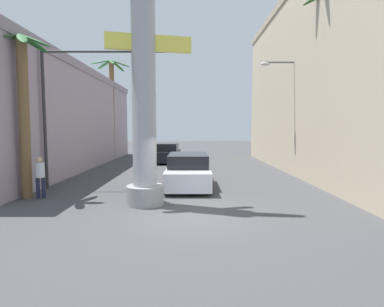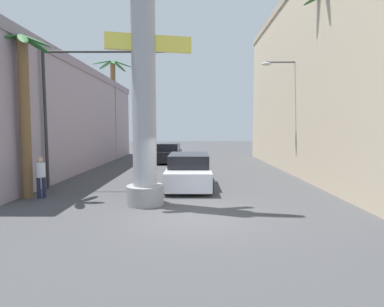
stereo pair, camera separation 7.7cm
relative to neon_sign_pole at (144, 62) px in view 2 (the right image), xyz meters
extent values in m
plane|color=#424244|center=(1.70, 8.53, -5.14)|extent=(88.46, 88.46, 0.00)
cube|color=#9E8C99|center=(-8.41, 10.38, -1.95)|extent=(6.42, 21.71, 6.38)
cube|color=gray|center=(-8.41, 10.38, 1.49)|extent=(6.55, 22.14, 0.50)
cube|color=#C6B293|center=(11.81, 8.28, 0.28)|extent=(8.36, 21.48, 10.85)
cylinder|color=#9E9EA3|center=(-0.01, 0.00, -0.46)|extent=(0.86, 0.86, 9.36)
cylinder|color=gray|center=(-0.01, 0.00, -4.79)|extent=(1.37, 1.37, 0.70)
cube|color=#F2E04C|center=(0.19, 0.00, 0.66)|extent=(3.00, 0.82, 0.56)
cylinder|color=#59595E|center=(8.44, 6.88, -1.76)|extent=(0.16, 0.16, 6.75)
cylinder|color=#59595E|center=(7.21, 6.88, 1.46)|extent=(2.46, 0.10, 0.10)
ellipsoid|color=beige|center=(5.98, 6.88, 1.36)|extent=(0.56, 0.28, 0.20)
cylinder|color=slate|center=(8.04, -0.76, -3.89)|extent=(0.08, 0.08, 2.50)
cube|color=yellow|center=(8.04, -0.76, -2.99)|extent=(0.47, 0.47, 0.64)
cylinder|color=#333333|center=(-5.04, 2.93, -1.97)|extent=(0.14, 0.14, 6.33)
cylinder|color=#333333|center=(-2.28, 2.93, 1.09)|extent=(5.53, 0.10, 0.10)
cube|color=black|center=(-0.34, 2.93, 0.64)|extent=(0.24, 0.24, 0.70)
sphere|color=red|center=(-0.34, 2.80, 0.86)|extent=(0.14, 0.14, 0.14)
sphere|color=yellow|center=(-0.34, 2.80, 0.64)|extent=(0.14, 0.14, 0.14)
sphere|color=green|center=(-0.34, 2.80, 0.42)|extent=(0.14, 0.14, 0.14)
cylinder|color=black|center=(0.58, 5.29, -4.82)|extent=(0.22, 0.64, 0.64)
cylinder|color=black|center=(2.48, 5.30, -4.82)|extent=(0.22, 0.64, 0.64)
cylinder|color=black|center=(0.59, 1.74, -4.82)|extent=(0.22, 0.64, 0.64)
cylinder|color=black|center=(2.49, 1.75, -4.82)|extent=(0.22, 0.64, 0.64)
cube|color=silver|center=(1.54, 3.52, -4.58)|extent=(2.01, 5.07, 0.80)
cube|color=black|center=(1.54, 3.52, -3.88)|extent=(1.85, 2.79, 0.60)
cylinder|color=black|center=(-1.05, 14.93, -4.82)|extent=(0.25, 0.65, 0.64)
cylinder|color=black|center=(0.64, 14.87, -4.82)|extent=(0.25, 0.65, 0.64)
cylinder|color=black|center=(-1.16, 11.95, -4.82)|extent=(0.25, 0.65, 0.64)
cylinder|color=black|center=(0.52, 11.88, -4.82)|extent=(0.25, 0.65, 0.64)
cube|color=black|center=(-0.26, 13.41, -4.58)|extent=(1.95, 4.33, 0.80)
cube|color=black|center=(-0.26, 13.41, -3.88)|extent=(1.73, 2.41, 0.60)
cylinder|color=brown|center=(-5.39, 15.92, -0.84)|extent=(0.50, 0.50, 8.60)
ellipsoid|color=#285E2D|center=(-4.53, 15.98, 3.27)|extent=(1.73, 0.41, 0.70)
ellipsoid|color=#31722D|center=(-4.99, 16.73, 3.23)|extent=(1.13, 1.64, 0.84)
ellipsoid|color=#27632D|center=(-6.16, 16.46, 3.29)|extent=(1.63, 1.28, 0.66)
ellipsoid|color=#20642D|center=(-6.15, 15.44, 3.30)|extent=(1.64, 1.29, 0.62)
ellipsoid|color=#2B632D|center=(-5.10, 15.12, 3.27)|extent=(0.96, 1.73, 0.71)
cylinder|color=brown|center=(-4.90, 0.99, -1.99)|extent=(0.44, 0.45, 6.30)
ellipsoid|color=#2B612D|center=(-4.30, 0.98, 1.01)|extent=(1.21, 0.43, 0.57)
ellipsoid|color=#246E2D|center=(-4.63, 1.56, 1.03)|extent=(0.88, 1.24, 0.52)
ellipsoid|color=#1F5D2D|center=(-5.19, 1.57, 1.03)|extent=(0.86, 1.24, 0.51)
ellipsoid|color=#216E2D|center=(-5.54, 1.05, 1.04)|extent=(1.24, 0.43, 0.47)
ellipsoid|color=#2E5E2D|center=(-5.32, 0.54, 1.02)|extent=(1.05, 1.15, 0.54)
ellipsoid|color=#2C602D|center=(-4.56, 0.51, 0.97)|extent=(0.96, 1.15, 0.67)
cylinder|color=brown|center=(8.63, 3.23, -0.58)|extent=(0.67, 1.03, 9.13)
cylinder|color=#1E233F|center=(-4.42, 0.90, -4.72)|extent=(0.14, 0.14, 0.85)
cylinder|color=#1E233F|center=(-4.24, 0.97, -4.72)|extent=(0.14, 0.14, 0.85)
cylinder|color=silver|center=(-4.33, 0.93, -4.00)|extent=(0.44, 0.44, 0.59)
sphere|color=tan|center=(-4.33, 0.93, -3.60)|extent=(0.22, 0.22, 0.22)
camera|label=1|loc=(1.72, -10.85, -2.32)|focal=28.00mm
camera|label=2|loc=(1.79, -10.85, -2.32)|focal=28.00mm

